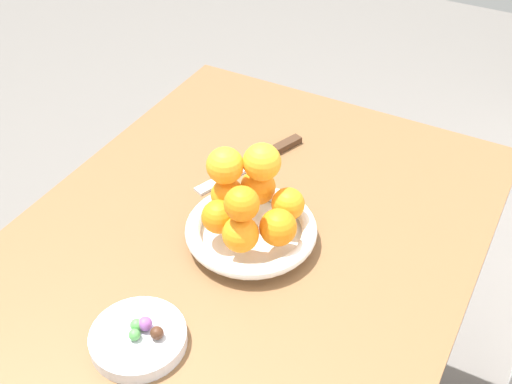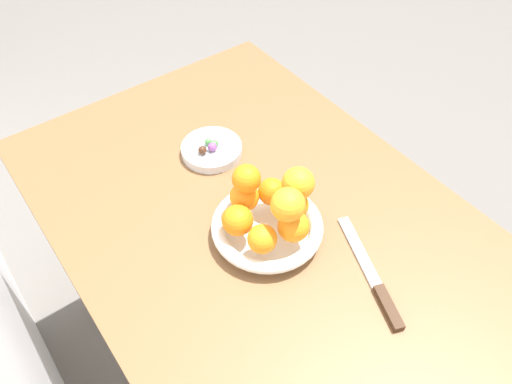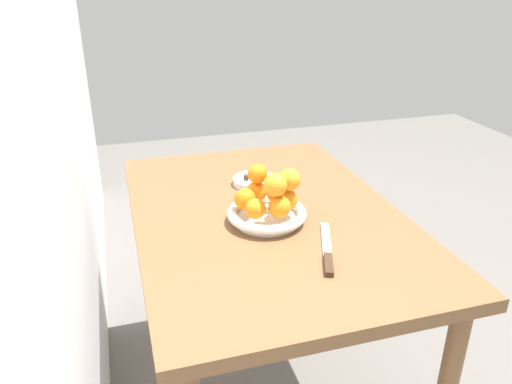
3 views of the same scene
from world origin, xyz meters
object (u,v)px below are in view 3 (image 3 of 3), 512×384
(orange_1, at_px, (245,199))
(orange_6, at_px, (258,174))
(orange_3, at_px, (278,207))
(knife, at_px, (327,252))
(candy_ball_2, at_px, (256,176))
(fruit_bowl, at_px, (267,215))
(candy_dish, at_px, (254,181))
(dining_table, at_px, (266,238))
(orange_0, at_px, (257,192))
(orange_5, at_px, (276,193))
(candy_ball_1, at_px, (246,177))
(candy_ball_3, at_px, (254,177))
(orange_2, at_px, (256,209))
(orange_4, at_px, (287,200))
(orange_8, at_px, (289,180))
(orange_7, at_px, (275,185))
(candy_ball_0, at_px, (253,175))

(orange_1, relative_size, orange_6, 1.09)
(orange_3, relative_size, knife, 0.25)
(candy_ball_2, bearing_deg, orange_3, 174.25)
(fruit_bowl, xyz_separation_m, candy_dish, (0.27, -0.04, -0.01))
(dining_table, bearing_deg, orange_0, 98.87)
(fruit_bowl, height_order, orange_5, orange_5)
(dining_table, height_order, orange_0, orange_0)
(orange_3, relative_size, candy_ball_2, 3.25)
(candy_ball_2, bearing_deg, orange_0, 164.03)
(dining_table, bearing_deg, candy_ball_1, 1.67)
(candy_ball_3, bearing_deg, orange_2, 164.55)
(orange_2, bearing_deg, candy_ball_2, -16.88)
(orange_0, relative_size, candy_ball_1, 3.00)
(orange_4, xyz_separation_m, orange_8, (-0.00, -0.00, 0.06))
(orange_4, distance_m, orange_6, 0.11)
(orange_6, distance_m, knife, 0.30)
(orange_7, bearing_deg, fruit_bowl, 7.26)
(candy_dish, relative_size, orange_5, 2.50)
(orange_1, distance_m, orange_2, 0.06)
(orange_2, distance_m, orange_6, 0.12)
(orange_1, distance_m, candy_ball_0, 0.28)
(orange_6, bearing_deg, candy_ball_2, -15.58)
(orange_8, height_order, candy_ball_2, orange_8)
(orange_1, height_order, candy_ball_1, orange_1)
(orange_8, height_order, candy_ball_3, orange_8)
(orange_3, xyz_separation_m, orange_7, (0.01, 0.01, 0.06))
(fruit_bowl, relative_size, orange_1, 3.66)
(candy_dish, distance_m, orange_1, 0.27)
(orange_1, xyz_separation_m, candy_ball_0, (0.26, -0.10, -0.04))
(orange_1, xyz_separation_m, candy_ball_2, (0.24, -0.10, -0.04))
(orange_3, height_order, candy_ball_3, orange_3)
(orange_2, height_order, orange_5, same)
(orange_7, distance_m, knife, 0.22)
(candy_dish, bearing_deg, orange_6, 166.15)
(candy_ball_1, bearing_deg, fruit_bowl, 177.39)
(orange_2, height_order, orange_7, orange_7)
(dining_table, distance_m, orange_3, 0.20)
(fruit_bowl, relative_size, orange_0, 3.77)
(fruit_bowl, xyz_separation_m, candy_ball_3, (0.25, -0.04, 0.01))
(dining_table, xyz_separation_m, orange_6, (-0.01, 0.03, 0.22))
(dining_table, relative_size, orange_4, 18.98)
(knife, bearing_deg, orange_3, 27.98)
(candy_ball_3, bearing_deg, orange_6, 166.61)
(orange_6, bearing_deg, orange_2, 160.35)
(orange_1, distance_m, candy_ball_3, 0.26)
(orange_5, distance_m, orange_8, 0.08)
(candy_dish, distance_m, candy_ball_2, 0.02)
(candy_dish, height_order, candy_ball_2, candy_ball_2)
(orange_0, height_order, orange_5, orange_0)
(orange_1, bearing_deg, orange_7, -135.81)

